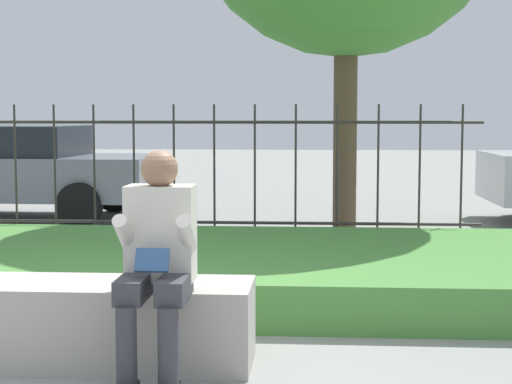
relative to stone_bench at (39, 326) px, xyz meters
The scene contains 6 objects.
ground_plane 0.41m from the stone_bench, ahead, with size 60.00×60.00×0.00m, color gray.
stone_bench is the anchor object (origin of this frame).
person_seated_reader 0.98m from the stone_bench, 22.93° to the right, with size 0.42×0.73×1.29m.
grass_berm 2.23m from the stone_bench, 81.07° to the left, with size 8.13×3.01×0.34m.
iron_fence 4.25m from the stone_bench, 85.27° to the left, with size 6.13×0.03×1.59m.
car_parked_left 7.54m from the stone_bench, 111.62° to the left, with size 4.33×2.07×1.32m.
Camera 1 is at (1.31, -4.94, 1.50)m, focal length 60.00 mm.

